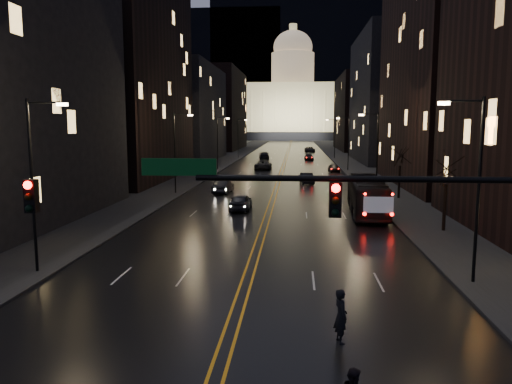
% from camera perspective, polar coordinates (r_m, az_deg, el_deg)
% --- Properties ---
extents(ground, '(900.00, 900.00, 0.00)m').
position_cam_1_polar(ground, '(16.30, -4.65, -20.58)').
color(ground, black).
rests_on(ground, ground).
extents(road, '(20.00, 320.00, 0.02)m').
position_cam_1_polar(road, '(144.38, 3.69, 4.67)').
color(road, black).
rests_on(road, ground).
extents(sidewalk_left, '(8.00, 320.00, 0.16)m').
position_cam_1_polar(sidewalk_left, '(145.28, -1.85, 4.73)').
color(sidewalk_left, black).
rests_on(sidewalk_left, ground).
extents(sidewalk_right, '(8.00, 320.00, 0.16)m').
position_cam_1_polar(sidewalk_right, '(144.82, 9.26, 4.62)').
color(sidewalk_right, black).
rests_on(sidewalk_right, ground).
extents(center_line, '(0.62, 320.00, 0.01)m').
position_cam_1_polar(center_line, '(144.38, 3.69, 4.68)').
color(center_line, orange).
rests_on(center_line, road).
extents(building_left_mid, '(12.00, 30.00, 28.00)m').
position_cam_1_polar(building_left_mid, '(72.32, -14.60, 12.48)').
color(building_left_mid, black).
rests_on(building_left_mid, ground).
extents(building_left_far, '(12.00, 34.00, 20.00)m').
position_cam_1_polar(building_left_far, '(108.72, -7.88, 8.88)').
color(building_left_far, black).
rests_on(building_left_far, ground).
extents(building_left_dist, '(12.00, 40.00, 24.00)m').
position_cam_1_polar(building_left_dist, '(155.97, -4.04, 9.30)').
color(building_left_dist, black).
rests_on(building_left_dist, ground).
extents(building_right_tall, '(12.00, 30.00, 38.00)m').
position_cam_1_polar(building_right_tall, '(67.74, 21.47, 16.81)').
color(building_right_tall, black).
rests_on(building_right_tall, ground).
extents(building_right_mid, '(12.00, 34.00, 26.00)m').
position_cam_1_polar(building_right_mid, '(107.90, 14.81, 10.30)').
color(building_right_mid, black).
rests_on(building_right_mid, ground).
extents(building_right_dist, '(12.00, 40.00, 22.00)m').
position_cam_1_polar(building_right_dist, '(155.30, 11.66, 8.80)').
color(building_right_dist, black).
rests_on(building_right_dist, ground).
extents(mountain_ridge, '(520.00, 60.00, 130.00)m').
position_cam_1_polar(mountain_ridge, '(400.06, 10.38, 15.86)').
color(mountain_ridge, black).
rests_on(mountain_ridge, ground).
extents(capitol, '(90.00, 50.00, 58.50)m').
position_cam_1_polar(capitol, '(264.33, 4.17, 9.78)').
color(capitol, black).
rests_on(capitol, ground).
extents(traffic_signal, '(17.29, 0.45, 7.00)m').
position_cam_1_polar(traffic_signal, '(14.81, 18.33, -2.85)').
color(traffic_signal, black).
rests_on(traffic_signal, ground).
extents(streetlamp_right_near, '(2.13, 0.25, 9.00)m').
position_cam_1_polar(streetlamp_right_near, '(25.71, 23.74, 1.19)').
color(streetlamp_right_near, black).
rests_on(streetlamp_right_near, ground).
extents(streetlamp_left_near, '(2.13, 0.25, 9.00)m').
position_cam_1_polar(streetlamp_left_near, '(27.65, -23.92, 1.60)').
color(streetlamp_left_near, black).
rests_on(streetlamp_left_near, ground).
extents(streetlamp_right_mid, '(2.13, 0.25, 9.00)m').
position_cam_1_polar(streetlamp_right_mid, '(54.87, 13.51, 4.78)').
color(streetlamp_right_mid, black).
rests_on(streetlamp_right_mid, ground).
extents(streetlamp_left_mid, '(2.13, 0.25, 9.00)m').
position_cam_1_polar(streetlamp_left_mid, '(55.80, -9.09, 4.94)').
color(streetlamp_left_mid, black).
rests_on(streetlamp_left_mid, ground).
extents(streetlamp_right_far, '(2.13, 0.25, 9.00)m').
position_cam_1_polar(streetlamp_right_far, '(84.61, 10.40, 5.84)').
color(streetlamp_right_far, black).
rests_on(streetlamp_right_far, ground).
extents(streetlamp_left_far, '(2.13, 0.25, 9.00)m').
position_cam_1_polar(streetlamp_left_far, '(85.22, -4.30, 5.95)').
color(streetlamp_left_far, black).
rests_on(streetlamp_left_far, ground).
extents(streetlamp_right_dist, '(2.13, 0.25, 9.00)m').
position_cam_1_polar(streetlamp_right_dist, '(114.49, 8.91, 6.34)').
color(streetlamp_right_dist, black).
rests_on(streetlamp_right_dist, ground).
extents(streetlamp_left_dist, '(2.13, 0.25, 9.00)m').
position_cam_1_polar(streetlamp_left_dist, '(114.94, -1.97, 6.43)').
color(streetlamp_left_dist, black).
rests_on(streetlamp_left_dist, ground).
extents(tree_right_mid, '(2.40, 2.40, 6.65)m').
position_cam_1_polar(tree_right_mid, '(37.81, 20.94, 2.38)').
color(tree_right_mid, black).
rests_on(tree_right_mid, ground).
extents(tree_right_far, '(2.40, 2.40, 6.65)m').
position_cam_1_polar(tree_right_far, '(53.31, 16.15, 4.01)').
color(tree_right_far, black).
rests_on(tree_right_far, ground).
extents(bus, '(3.22, 11.61, 3.20)m').
position_cam_1_polar(bus, '(43.97, 12.58, -0.44)').
color(bus, black).
rests_on(bus, ground).
extents(oncoming_car_a, '(1.85, 4.57, 1.56)m').
position_cam_1_polar(oncoming_car_a, '(45.13, -1.78, -1.11)').
color(oncoming_car_a, black).
rests_on(oncoming_car_a, ground).
extents(oncoming_car_b, '(1.99, 4.61, 1.48)m').
position_cam_1_polar(oncoming_car_b, '(56.27, -3.79, 0.60)').
color(oncoming_car_b, black).
rests_on(oncoming_car_b, ground).
extents(oncoming_car_c, '(2.80, 5.71, 1.56)m').
position_cam_1_polar(oncoming_car_c, '(85.66, 0.84, 3.10)').
color(oncoming_car_c, black).
rests_on(oncoming_car_c, ground).
extents(oncoming_car_d, '(2.67, 5.62, 1.58)m').
position_cam_1_polar(oncoming_car_d, '(111.86, 0.94, 4.20)').
color(oncoming_car_d, black).
rests_on(oncoming_car_d, ground).
extents(receding_car_a, '(1.96, 4.43, 1.41)m').
position_cam_1_polar(receding_car_a, '(65.56, 5.84, 1.56)').
color(receding_car_a, black).
rests_on(receding_car_a, ground).
extents(receding_car_b, '(1.96, 4.02, 1.32)m').
position_cam_1_polar(receding_car_b, '(81.78, 8.91, 2.70)').
color(receding_car_b, black).
rests_on(receding_car_b, ground).
extents(receding_car_c, '(2.04, 4.70, 1.35)m').
position_cam_1_polar(receding_car_c, '(108.38, 6.07, 3.98)').
color(receding_car_c, black).
rests_on(receding_car_c, ground).
extents(receding_car_d, '(2.96, 5.72, 1.54)m').
position_cam_1_polar(receding_car_d, '(139.86, 6.17, 4.86)').
color(receding_car_d, black).
rests_on(receding_car_d, ground).
extents(pedestrian_a, '(0.66, 0.83, 1.98)m').
position_cam_1_polar(pedestrian_a, '(18.43, 9.66, -13.81)').
color(pedestrian_a, black).
rests_on(pedestrian_a, ground).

